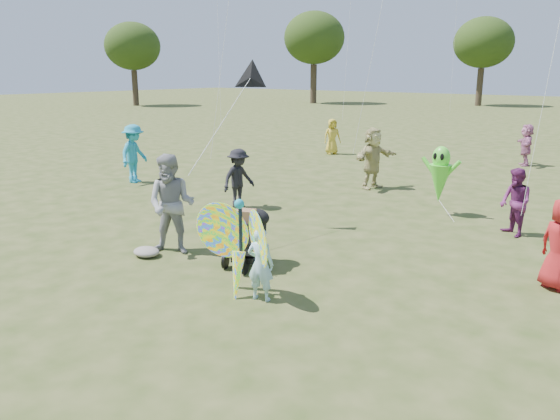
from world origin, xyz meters
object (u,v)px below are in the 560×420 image
object	(u,v)px
crowd_i	(134,154)
butterfly_kite	(239,247)
crowd_j	(526,145)
jogging_stroller	(249,234)
crowd_d	(373,158)
crowd_g	(332,137)
crowd_b	(239,178)
adult_man	(172,205)
child_girl	(261,264)
alien_kite	(440,177)
crowd_e	(515,202)

from	to	relation	value
crowd_i	butterfly_kite	xyz separation A→B (m)	(8.88, -4.68, -0.13)
crowd_j	jogging_stroller	world-z (taller)	crowd_j
crowd_d	crowd_g	distance (m)	7.14
crowd_b	jogging_stroller	bearing A→B (deg)	-128.72
adult_man	crowd_i	world-z (taller)	adult_man
crowd_g	jogging_stroller	xyz separation A→B (m)	(6.52, -12.75, -0.15)
child_girl	butterfly_kite	size ratio (longest dim) A/B	0.66
child_girl	crowd_g	world-z (taller)	crowd_g
crowd_b	alien_kite	world-z (taller)	alien_kite
jogging_stroller	crowd_i	bearing A→B (deg)	134.33
crowd_b	jogging_stroller	size ratio (longest dim) A/B	1.38
child_girl	crowd_b	xyz separation A→B (m)	(-4.37, 4.24, 0.19)
adult_man	crowd_i	bearing A→B (deg)	118.99
butterfly_kite	alien_kite	world-z (taller)	alien_kite
crowd_b	crowd_d	world-z (taller)	crowd_d
adult_man	crowd_b	xyz separation A→B (m)	(-1.53, 3.57, -0.21)
crowd_g	butterfly_kite	distance (m)	15.68
crowd_e	crowd_b	bearing A→B (deg)	-122.52
crowd_e	crowd_j	distance (m)	10.10
crowd_e	crowd_i	xyz separation A→B (m)	(-11.37, -1.47, 0.19)
child_girl	crowd_j	world-z (taller)	crowd_j
crowd_b	adult_man	bearing A→B (deg)	-150.72
crowd_b	crowd_e	distance (m)	6.71
crowd_i	jogging_stroller	bearing A→B (deg)	-132.39
butterfly_kite	crowd_i	bearing A→B (deg)	152.20
adult_man	crowd_j	size ratio (longest dim) A/B	1.25
crowd_g	alien_kite	distance (m)	10.48
adult_man	crowd_g	xyz separation A→B (m)	(-4.86, 13.15, -0.23)
crowd_e	crowd_j	world-z (taller)	crowd_j
crowd_e	crowd_i	world-z (taller)	crowd_i
adult_man	crowd_j	world-z (taller)	adult_man
crowd_b	crowd_j	xyz separation A→B (m)	(4.07, 11.67, 0.01)
child_girl	crowd_d	world-z (taller)	crowd_d
crowd_i	alien_kite	size ratio (longest dim) A/B	1.08
crowd_b	butterfly_kite	xyz separation A→B (m)	(3.97, -4.30, 0.02)
child_girl	crowd_i	distance (m)	10.38
crowd_i	crowd_e	bearing A→B (deg)	-101.31
crowd_j	alien_kite	world-z (taller)	alien_kite
crowd_j	jogging_stroller	bearing A→B (deg)	-26.64
child_girl	alien_kite	xyz separation A→B (m)	(0.07, 6.79, 0.38)
jogging_stroller	butterfly_kite	distance (m)	1.38
child_girl	crowd_i	world-z (taller)	crowd_i
crowd_e	crowd_g	xyz separation A→B (m)	(-9.78, 7.72, 0.01)
child_girl	alien_kite	bearing A→B (deg)	-107.74
crowd_b	crowd_d	size ratio (longest dim) A/B	0.83
crowd_g	crowd_e	bearing A→B (deg)	-90.82
crowd_d	crowd_e	world-z (taller)	crowd_d
jogging_stroller	alien_kite	size ratio (longest dim) A/B	0.65
crowd_e	crowd_g	distance (m)	12.46
crowd_d	crowd_g	bearing A→B (deg)	54.51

